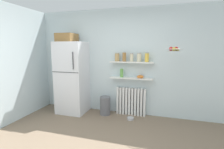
{
  "coord_description": "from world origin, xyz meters",
  "views": [
    {
      "loc": [
        0.96,
        -2.06,
        1.67
      ],
      "look_at": [
        -0.15,
        1.6,
        1.05
      ],
      "focal_mm": 26.92,
      "sensor_mm": 36.0,
      "label": 1
    }
  ],
  "objects_px": {
    "refrigerator": "(72,76)",
    "vase": "(122,73)",
    "radiator": "(131,101)",
    "trash_bin": "(105,106)",
    "shelf_bowl": "(140,77)",
    "storage_jar_1": "(124,57)",
    "storage_jar_2": "(132,57)",
    "hanging_fruit_basket": "(174,49)",
    "storage_jar_3": "(139,57)",
    "pet_food_bowl": "(130,118)",
    "storage_jar_0": "(117,57)",
    "storage_jar_4": "(147,57)"
  },
  "relations": [
    {
      "from": "storage_jar_4",
      "to": "vase",
      "type": "xyz_separation_m",
      "value": [
        -0.59,
        0.0,
        -0.39
      ]
    },
    {
      "from": "storage_jar_1",
      "to": "storage_jar_3",
      "type": "relative_size",
      "value": 1.08
    },
    {
      "from": "shelf_bowl",
      "to": "refrigerator",
      "type": "bearing_deg",
      "value": -173.25
    },
    {
      "from": "radiator",
      "to": "storage_jar_0",
      "type": "height_order",
      "value": "storage_jar_0"
    },
    {
      "from": "storage_jar_2",
      "to": "vase",
      "type": "relative_size",
      "value": 0.97
    },
    {
      "from": "trash_bin",
      "to": "pet_food_bowl",
      "type": "height_order",
      "value": "trash_bin"
    },
    {
      "from": "storage_jar_3",
      "to": "pet_food_bowl",
      "type": "relative_size",
      "value": 1.31
    },
    {
      "from": "radiator",
      "to": "shelf_bowl",
      "type": "relative_size",
      "value": 4.5
    },
    {
      "from": "vase",
      "to": "trash_bin",
      "type": "xyz_separation_m",
      "value": [
        -0.38,
        -0.15,
        -0.82
      ]
    },
    {
      "from": "refrigerator",
      "to": "storage_jar_2",
      "type": "bearing_deg",
      "value": 7.71
    },
    {
      "from": "storage_jar_2",
      "to": "pet_food_bowl",
      "type": "relative_size",
      "value": 1.25
    },
    {
      "from": "storage_jar_1",
      "to": "hanging_fruit_basket",
      "type": "xyz_separation_m",
      "value": [
        1.1,
        -0.33,
        0.18
      ]
    },
    {
      "from": "radiator",
      "to": "storage_jar_0",
      "type": "relative_size",
      "value": 3.49
    },
    {
      "from": "storage_jar_3",
      "to": "vase",
      "type": "relative_size",
      "value": 1.02
    },
    {
      "from": "storage_jar_0",
      "to": "radiator",
      "type": "bearing_deg",
      "value": 4.82
    },
    {
      "from": "storage_jar_0",
      "to": "storage_jar_4",
      "type": "height_order",
      "value": "storage_jar_4"
    },
    {
      "from": "radiator",
      "to": "shelf_bowl",
      "type": "bearing_deg",
      "value": -7.93
    },
    {
      "from": "storage_jar_3",
      "to": "storage_jar_0",
      "type": "bearing_deg",
      "value": 180.0
    },
    {
      "from": "vase",
      "to": "shelf_bowl",
      "type": "xyz_separation_m",
      "value": [
        0.45,
        0.0,
        -0.07
      ]
    },
    {
      "from": "storage_jar_3",
      "to": "vase",
      "type": "distance_m",
      "value": 0.57
    },
    {
      "from": "refrigerator",
      "to": "storage_jar_3",
      "type": "height_order",
      "value": "refrigerator"
    },
    {
      "from": "radiator",
      "to": "trash_bin",
      "type": "xyz_separation_m",
      "value": [
        -0.62,
        -0.18,
        -0.11
      ]
    },
    {
      "from": "storage_jar_1",
      "to": "refrigerator",
      "type": "bearing_deg",
      "value": -171.26
    },
    {
      "from": "storage_jar_4",
      "to": "storage_jar_0",
      "type": "bearing_deg",
      "value": -180.0
    },
    {
      "from": "storage_jar_4",
      "to": "vase",
      "type": "distance_m",
      "value": 0.71
    },
    {
      "from": "refrigerator",
      "to": "radiator",
      "type": "distance_m",
      "value": 1.63
    },
    {
      "from": "refrigerator",
      "to": "storage_jar_1",
      "type": "distance_m",
      "value": 1.42
    },
    {
      "from": "storage_jar_1",
      "to": "vase",
      "type": "height_order",
      "value": "storage_jar_1"
    },
    {
      "from": "storage_jar_2",
      "to": "trash_bin",
      "type": "bearing_deg",
      "value": -165.98
    },
    {
      "from": "radiator",
      "to": "storage_jar_1",
      "type": "relative_size",
      "value": 3.15
    },
    {
      "from": "shelf_bowl",
      "to": "trash_bin",
      "type": "xyz_separation_m",
      "value": [
        -0.83,
        -0.15,
        -0.76
      ]
    },
    {
      "from": "radiator",
      "to": "storage_jar_3",
      "type": "xyz_separation_m",
      "value": [
        0.18,
        -0.03,
        1.1
      ]
    },
    {
      "from": "vase",
      "to": "storage_jar_2",
      "type": "bearing_deg",
      "value": -0.0
    },
    {
      "from": "pet_food_bowl",
      "to": "hanging_fruit_basket",
      "type": "bearing_deg",
      "value": -3.5
    },
    {
      "from": "storage_jar_0",
      "to": "storage_jar_4",
      "type": "relative_size",
      "value": 0.94
    },
    {
      "from": "radiator",
      "to": "trash_bin",
      "type": "distance_m",
      "value": 0.65
    },
    {
      "from": "radiator",
      "to": "storage_jar_4",
      "type": "bearing_deg",
      "value": -4.82
    },
    {
      "from": "vase",
      "to": "trash_bin",
      "type": "distance_m",
      "value": 0.92
    },
    {
      "from": "trash_bin",
      "to": "pet_food_bowl",
      "type": "distance_m",
      "value": 0.71
    },
    {
      "from": "radiator",
      "to": "storage_jar_1",
      "type": "xyz_separation_m",
      "value": [
        -0.18,
        -0.03,
        1.11
      ]
    },
    {
      "from": "storage_jar_1",
      "to": "trash_bin",
      "type": "xyz_separation_m",
      "value": [
        -0.44,
        -0.15,
        -1.22
      ]
    },
    {
      "from": "storage_jar_2",
      "to": "pet_food_bowl",
      "type": "distance_m",
      "value": 1.44
    },
    {
      "from": "storage_jar_2",
      "to": "storage_jar_3",
      "type": "xyz_separation_m",
      "value": [
        0.18,
        0.0,
        0.0
      ]
    },
    {
      "from": "refrigerator",
      "to": "vase",
      "type": "bearing_deg",
      "value": 9.15
    },
    {
      "from": "storage_jar_2",
      "to": "shelf_bowl",
      "type": "distance_m",
      "value": 0.5
    },
    {
      "from": "radiator",
      "to": "hanging_fruit_basket",
      "type": "bearing_deg",
      "value": -21.22
    },
    {
      "from": "shelf_bowl",
      "to": "hanging_fruit_basket",
      "type": "distance_m",
      "value": 1.01
    },
    {
      "from": "vase",
      "to": "storage_jar_0",
      "type": "bearing_deg",
      "value": -180.0
    },
    {
      "from": "storage_jar_1",
      "to": "pet_food_bowl",
      "type": "height_order",
      "value": "storage_jar_1"
    },
    {
      "from": "pet_food_bowl",
      "to": "refrigerator",
      "type": "bearing_deg",
      "value": 177.36
    }
  ]
}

